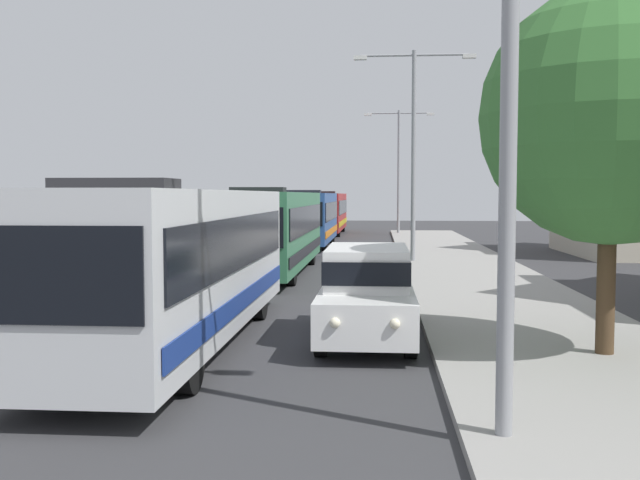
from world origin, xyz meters
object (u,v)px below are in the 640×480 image
object	(u,v)px
bus_second_in_line	(274,229)
bus_fourth_in_line	(326,212)
box_truck_oncoming	(280,212)
bus_lead	(178,260)
roadside_tree	(610,116)
bus_middle	(310,217)
streetlamp_mid	(414,135)
streetlamp_far	(399,160)
white_suv	(367,290)

from	to	relation	value
bus_second_in_line	bus_fourth_in_line	distance (m)	27.03
bus_second_in_line	box_truck_oncoming	distance (m)	25.75
bus_lead	bus_second_in_line	bearing A→B (deg)	90.00
bus_fourth_in_line	roadside_tree	world-z (taller)	roadside_tree
bus_fourth_in_line	box_truck_oncoming	xyz separation A→B (m)	(-3.30, -1.49, 0.02)
bus_middle	roadside_tree	world-z (taller)	roadside_tree
streetlamp_mid	streetlamp_far	distance (m)	22.21
bus_middle	bus_fourth_in_line	xyz separation A→B (m)	(0.00, 13.05, 0.00)
bus_lead	streetlamp_far	world-z (taller)	streetlamp_far
bus_lead	box_truck_oncoming	xyz separation A→B (m)	(-3.30, 38.51, 0.02)
bus_lead	streetlamp_mid	size ratio (longest dim) A/B	1.23
bus_second_in_line	box_truck_oncoming	size ratio (longest dim) A/B	1.54
box_truck_oncoming	streetlamp_far	size ratio (longest dim) A/B	0.86
bus_lead	box_truck_oncoming	size ratio (longest dim) A/B	1.41
bus_lead	box_truck_oncoming	bearing A→B (deg)	94.90
bus_middle	bus_fourth_in_line	size ratio (longest dim) A/B	0.87
roadside_tree	box_truck_oncoming	bearing A→B (deg)	105.98
white_suv	streetlamp_far	distance (m)	38.62
bus_lead	bus_middle	size ratio (longest dim) A/B	1.04
bus_lead	streetlamp_mid	distance (m)	18.18
bus_lead	streetlamp_mid	xyz separation A→B (m)	(5.40, 16.94, 3.79)
bus_fourth_in_line	white_suv	bearing A→B (deg)	-84.61
streetlamp_far	streetlamp_mid	bearing A→B (deg)	-90.00
bus_middle	white_suv	xyz separation A→B (m)	(3.70, -26.12, -0.65)
bus_lead	bus_fourth_in_line	world-z (taller)	same
bus_second_in_line	bus_lead	bearing A→B (deg)	-90.00
white_suv	streetlamp_mid	xyz separation A→B (m)	(1.70, 16.12, 4.44)
streetlamp_mid	bus_middle	bearing A→B (deg)	118.35
bus_middle	bus_fourth_in_line	bearing A→B (deg)	90.00
bus_lead	bus_middle	bearing A→B (deg)	90.00
bus_middle	streetlamp_far	xyz separation A→B (m)	(5.40, 12.20, 3.84)
bus_second_in_line	white_suv	xyz separation A→B (m)	(3.70, -12.14, -0.66)
bus_lead	white_suv	size ratio (longest dim) A/B	2.17
bus_lead	bus_middle	world-z (taller)	same
streetlamp_far	roadside_tree	xyz separation A→B (m)	(2.54, -39.90, -1.19)
bus_second_in_line	bus_middle	bearing A→B (deg)	90.00
bus_fourth_in_line	bus_middle	bearing A→B (deg)	-90.00
streetlamp_mid	roadside_tree	distance (m)	17.91
white_suv	box_truck_oncoming	bearing A→B (deg)	100.52
bus_second_in_line	roadside_tree	xyz separation A→B (m)	(7.94, -13.71, 2.64)
streetlamp_mid	streetlamp_far	size ratio (longest dim) A/B	0.99
streetlamp_mid	box_truck_oncoming	bearing A→B (deg)	111.97
bus_fourth_in_line	bus_lead	bearing A→B (deg)	-90.00
bus_lead	white_suv	xyz separation A→B (m)	(3.70, 0.82, -0.66)
bus_second_in_line	white_suv	world-z (taller)	bus_second_in_line
bus_middle	streetlamp_far	bearing A→B (deg)	66.14
bus_middle	bus_fourth_in_line	world-z (taller)	same
bus_lead	bus_second_in_line	xyz separation A→B (m)	(0.00, 12.97, 0.00)
roadside_tree	streetlamp_far	bearing A→B (deg)	93.64
bus_second_in_line	streetlamp_mid	world-z (taller)	streetlamp_mid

